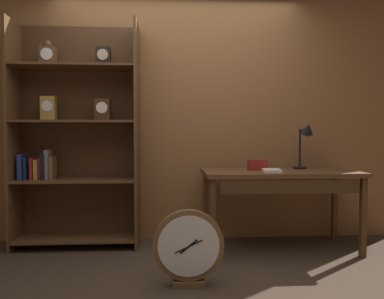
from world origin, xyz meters
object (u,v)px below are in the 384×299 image
object	(u,v)px
bookshelf	(75,138)
round_clock_large	(189,247)
desk_lamp	(306,137)
toolbox_small	(258,165)
open_repair_manual	(272,171)
workbench	(280,179)

from	to	relation	value
bookshelf	round_clock_large	distance (m)	1.68
desk_lamp	toolbox_small	bearing A→B (deg)	-172.99
desk_lamp	open_repair_manual	world-z (taller)	desk_lamp
workbench	bookshelf	bearing A→B (deg)	172.72
workbench	open_repair_manual	xyz separation A→B (m)	(-0.11, -0.09, 0.09)
workbench	toolbox_small	bearing A→B (deg)	154.16
workbench	toolbox_small	world-z (taller)	toolbox_small
workbench	open_repair_manual	world-z (taller)	open_repair_manual
desk_lamp	toolbox_small	world-z (taller)	desk_lamp
bookshelf	workbench	bearing A→B (deg)	-7.28
bookshelf	open_repair_manual	size ratio (longest dim) A/B	9.94
bookshelf	workbench	size ratio (longest dim) A/B	1.50
round_clock_large	workbench	bearing A→B (deg)	40.73
toolbox_small	round_clock_large	bearing A→B (deg)	-129.13
toolbox_small	desk_lamp	bearing A→B (deg)	7.01
bookshelf	workbench	distance (m)	2.03
toolbox_small	open_repair_manual	size ratio (longest dim) A/B	0.82
round_clock_large	open_repair_manual	bearing A→B (deg)	40.75
bookshelf	toolbox_small	bearing A→B (deg)	-5.05
desk_lamp	toolbox_small	size ratio (longest dim) A/B	2.66
toolbox_small	workbench	bearing A→B (deg)	-25.84
workbench	round_clock_large	distance (m)	1.27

